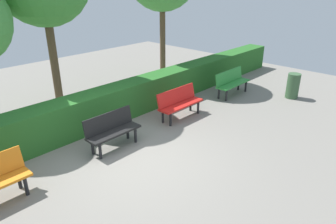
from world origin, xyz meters
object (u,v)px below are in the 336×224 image
Objects in this scene: bench_green at (232,81)px; bench_black at (112,129)px; bench_red at (179,102)px; trash_bin at (293,86)px.

bench_green and bench_black have the same top height.
trash_bin is at bearing 156.66° from bench_red.
bench_black is (5.13, -0.05, -0.01)m from bench_green.
bench_black is 1.60× the size of trash_bin.
trash_bin is (-6.30, 1.74, -0.05)m from bench_black.
bench_black reaches higher than bench_red.
bench_green is at bearing 179.81° from bench_red.
bench_green is at bearing -55.30° from trash_bin.
bench_black is at bearing -1.17° from bench_green.
bench_green is 1.17× the size of bench_black.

